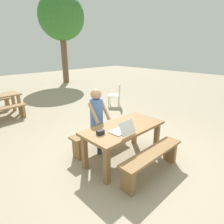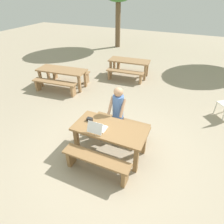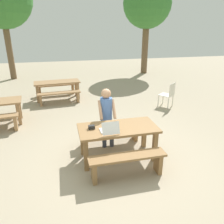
{
  "view_description": "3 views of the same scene",
  "coord_description": "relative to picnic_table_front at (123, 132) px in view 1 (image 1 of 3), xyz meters",
  "views": [
    {
      "loc": [
        -2.52,
        -2.27,
        2.18
      ],
      "look_at": [
        -0.07,
        0.25,
        0.98
      ],
      "focal_mm": 30.52,
      "sensor_mm": 36.0,
      "label": 1
    },
    {
      "loc": [
        1.4,
        -3.01,
        3.35
      ],
      "look_at": [
        -0.07,
        0.25,
        0.98
      ],
      "focal_mm": 30.59,
      "sensor_mm": 36.0,
      "label": 2
    },
    {
      "loc": [
        -1.1,
        -3.99,
        2.69
      ],
      "look_at": [
        -0.07,
        0.25,
        0.98
      ],
      "focal_mm": 35.08,
      "sensor_mm": 36.0,
      "label": 3
    }
  ],
  "objects": [
    {
      "name": "person_seated",
      "position": [
        -0.1,
        0.65,
        0.19
      ],
      "size": [
        0.38,
        0.39,
        1.38
      ],
      "color": "#333847",
      "rests_on": "ground"
    },
    {
      "name": "small_pouch",
      "position": [
        -0.55,
        0.05,
        0.15
      ],
      "size": [
        0.13,
        0.09,
        0.08
      ],
      "color": "black",
      "rests_on": "picnic_table_front"
    },
    {
      "name": "ground_plane",
      "position": [
        0.0,
        0.0,
        -0.62
      ],
      "size": [
        30.0,
        30.0,
        0.0
      ],
      "primitive_type": "plane",
      "color": "tan"
    },
    {
      "name": "bench_near",
      "position": [
        0.0,
        -0.69,
        -0.28
      ],
      "size": [
        1.47,
        0.3,
        0.47
      ],
      "color": "olive",
      "rests_on": "ground"
    },
    {
      "name": "picnic_table_front",
      "position": [
        0.0,
        0.0,
        0.0
      ],
      "size": [
        1.65,
        0.81,
        0.73
      ],
      "color": "olive",
      "rests_on": "ground"
    },
    {
      "name": "plastic_chair",
      "position": [
        2.59,
        2.75,
        -0.15
      ],
      "size": [
        0.62,
        0.62,
        0.88
      ],
      "rotation": [
        0.0,
        0.0,
        3.81
      ],
      "color": "silver",
      "rests_on": "ground"
    },
    {
      "name": "bench_far",
      "position": [
        0.0,
        0.69,
        -0.28
      ],
      "size": [
        1.47,
        0.3,
        0.47
      ],
      "color": "olive",
      "rests_on": "ground"
    },
    {
      "name": "laptop",
      "position": [
        -0.22,
        -0.19,
        0.18
      ],
      "size": [
        0.35,
        0.36,
        0.25
      ],
      "rotation": [
        0.0,
        0.0,
        3.16
      ],
      "color": "white",
      "rests_on": "picnic_table_front"
    },
    {
      "name": "bench_mid_south",
      "position": [
        -1.16,
        3.98,
        -0.29
      ],
      "size": [
        1.57,
        0.42,
        0.44
      ],
      "rotation": [
        0.0,
        0.0,
        0.08
      ],
      "color": "#9E754C",
      "rests_on": "ground"
    },
    {
      "name": "tree_right",
      "position": [
        4.04,
        8.78,
        3.24
      ],
      "size": [
        2.71,
        2.71,
        5.26
      ],
      "color": "brown",
      "rests_on": "ground"
    }
  ]
}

